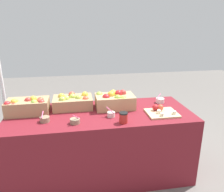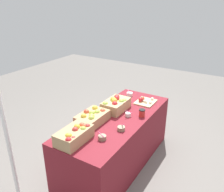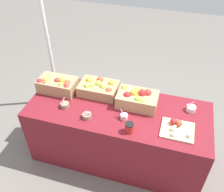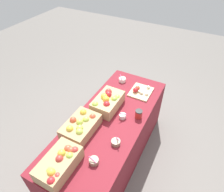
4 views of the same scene
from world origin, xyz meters
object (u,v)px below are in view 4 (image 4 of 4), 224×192
at_px(cutting_board_front, 140,91).
at_px(sample_bowl_near, 123,116).
at_px(sample_bowl_mid, 94,161).
at_px(sample_bowl_extra, 122,80).
at_px(sample_bowl_far, 116,142).
at_px(apple_crate_right, 108,101).
at_px(apple_crate_middle, 81,126).
at_px(apple_crate_left, 60,163).
at_px(coffee_cup, 139,114).

bearing_deg(cutting_board_front, sample_bowl_near, 179.31).
height_order(cutting_board_front, sample_bowl_near, sample_bowl_near).
height_order(sample_bowl_mid, sample_bowl_extra, sample_bowl_extra).
bearing_deg(sample_bowl_far, sample_bowl_near, 14.81).
height_order(apple_crate_right, sample_bowl_near, apple_crate_right).
height_order(sample_bowl_far, sample_bowl_extra, sample_bowl_far).
distance_m(apple_crate_middle, sample_bowl_mid, 0.42).
distance_m(apple_crate_left, coffee_cup, 0.99).
height_order(sample_bowl_near, sample_bowl_extra, sample_bowl_near).
bearing_deg(coffee_cup, sample_bowl_far, 171.92).
relative_size(apple_crate_middle, sample_bowl_extra, 4.24).
relative_size(cutting_board_front, sample_bowl_extra, 3.13).
height_order(apple_crate_left, sample_bowl_mid, apple_crate_left).
bearing_deg(sample_bowl_near, apple_crate_middle, 139.90).
distance_m(apple_crate_left, sample_bowl_mid, 0.30).
bearing_deg(sample_bowl_near, sample_bowl_far, -165.19).
bearing_deg(sample_bowl_far, apple_crate_right, 37.16).
bearing_deg(apple_crate_middle, apple_crate_right, -9.54).
distance_m(apple_crate_left, cutting_board_front, 1.36).
distance_m(apple_crate_right, sample_bowl_extra, 0.56).
xyz_separation_m(sample_bowl_near, sample_bowl_extra, (0.63, 0.30, 0.00)).
xyz_separation_m(apple_crate_right, sample_bowl_extra, (0.55, 0.07, -0.06)).
relative_size(apple_crate_middle, cutting_board_front, 1.35).
distance_m(cutting_board_front, sample_bowl_extra, 0.33).
relative_size(apple_crate_left, apple_crate_right, 1.01).
bearing_deg(sample_bowl_mid, coffee_cup, -11.51).
bearing_deg(coffee_cup, apple_crate_right, 91.43).
height_order(apple_crate_left, apple_crate_middle, apple_crate_left).
bearing_deg(coffee_cup, sample_bowl_extra, 40.52).
xyz_separation_m(apple_crate_middle, sample_bowl_far, (0.01, -0.41, -0.05)).
xyz_separation_m(sample_bowl_mid, coffee_cup, (0.72, -0.15, 0.03)).
xyz_separation_m(cutting_board_front, coffee_cup, (-0.43, -0.15, 0.03)).
relative_size(apple_crate_middle, sample_bowl_mid, 4.39).
relative_size(apple_crate_left, sample_bowl_near, 4.14).
bearing_deg(sample_bowl_mid, sample_bowl_near, 0.84).
relative_size(apple_crate_right, sample_bowl_extra, 4.20).
bearing_deg(apple_crate_middle, sample_bowl_near, -40.10).
xyz_separation_m(apple_crate_left, apple_crate_middle, (0.45, 0.09, -0.01)).
bearing_deg(cutting_board_front, apple_crate_left, 170.30).
xyz_separation_m(cutting_board_front, sample_bowl_near, (-0.52, 0.01, 0.00)).
distance_m(cutting_board_front, coffee_cup, 0.45).
distance_m(apple_crate_left, apple_crate_middle, 0.46).
distance_m(apple_crate_right, sample_bowl_near, 0.26).
bearing_deg(sample_bowl_mid, sample_bowl_far, -16.79).
xyz_separation_m(sample_bowl_mid, sample_bowl_extra, (1.26, 0.31, 0.00)).
height_order(sample_bowl_extra, coffee_cup, coffee_cup).
bearing_deg(sample_bowl_mid, cutting_board_front, 0.15).
bearing_deg(apple_crate_middle, coffee_cup, -45.54).
bearing_deg(sample_bowl_extra, apple_crate_left, -176.78).
relative_size(sample_bowl_near, sample_bowl_far, 0.98).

